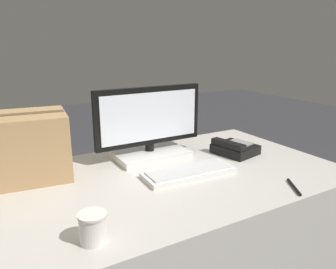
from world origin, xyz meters
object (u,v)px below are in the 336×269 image
monitor (150,130)px  cardboard_box (19,147)px  desk_phone (234,148)px  paper_cup_right (93,228)px  pen_marker (294,187)px  keyboard (189,172)px

monitor → cardboard_box: bearing=176.7°
monitor → cardboard_box: (-0.59, 0.03, -0.00)m
desk_phone → paper_cup_right: paper_cup_right is taller
desk_phone → pen_marker: bearing=-111.5°
paper_cup_right → cardboard_box: 0.62m
paper_cup_right → pen_marker: bearing=-3.1°
monitor → desk_phone: (0.40, -0.18, -0.11)m
keyboard → paper_cup_right: 0.58m
desk_phone → cardboard_box: 1.02m
monitor → pen_marker: monitor is taller
monitor → cardboard_box: 0.59m
desk_phone → cardboard_box: bearing=156.2°
monitor → pen_marker: (0.33, -0.61, -0.13)m
monitor → paper_cup_right: (-0.47, -0.57, -0.09)m
keyboard → cardboard_box: cardboard_box is taller
desk_phone → pen_marker: desk_phone is taller
monitor → desk_phone: size_ratio=2.44×
keyboard → desk_phone: (0.36, 0.12, 0.02)m
keyboard → paper_cup_right: bearing=-149.1°
pen_marker → paper_cup_right: bearing=118.8°
desk_phone → paper_cup_right: size_ratio=2.50×
monitor → cardboard_box: size_ratio=1.32×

